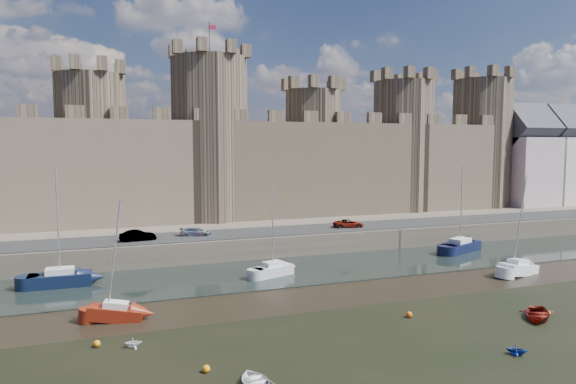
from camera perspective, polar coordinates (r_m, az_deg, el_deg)
name	(u,v)px	position (r m, az deg, el deg)	size (l,w,h in m)	color
ground	(346,375)	(31.40, 6.47, -19.59)	(160.00, 160.00, 0.00)	black
water_channel	(240,275)	(52.76, -5.34, -9.20)	(160.00, 12.00, 0.08)	black
quay	(185,217)	(87.25, -11.32, -2.73)	(160.00, 60.00, 2.50)	#4C443A
road	(219,235)	(61.76, -7.70, -4.72)	(160.00, 7.00, 0.10)	black
castle	(193,156)	(74.49, -10.56, 3.99)	(108.50, 11.00, 29.00)	#42382B
car_1	(138,236)	(59.50, -16.35, -4.69)	(1.36, 3.89, 1.28)	gray
car_2	(196,232)	(61.27, -10.19, -4.38)	(1.48, 3.65, 1.06)	gray
car_3	(349,224)	(66.84, 6.75, -3.52)	(1.79, 3.89, 1.08)	gray
sailboat_1	(60,278)	(52.73, -23.99, -8.74)	(5.52, 2.20, 11.00)	black
sailboat_2	(273,269)	(52.09, -1.72, -8.55)	(4.57, 3.02, 9.20)	silver
sailboat_3	(460,246)	(67.03, 18.58, -5.67)	(6.46, 4.38, 10.55)	black
sailboat_4	(116,312)	(41.63, -18.56, -12.48)	(4.17, 2.33, 9.21)	maroon
sailboat_5	(518,268)	(57.74, 24.20, -7.67)	(5.02, 3.01, 10.16)	white
dinghy_2	(255,382)	(29.85, -3.64, -20.28)	(2.15, 0.62, 3.01)	silver
dinghy_3	(133,343)	(36.30, -16.81, -15.73)	(1.04, 0.63, 1.20)	silver
dinghy_4	(537,315)	(44.17, 25.97, -12.15)	(2.53, 0.73, 3.54)	maroon
dinghy_5	(517,350)	(36.64, 24.09, -15.72)	(1.12, 0.69, 1.30)	navy
buoy_0	(206,369)	(31.82, -9.08, -18.82)	(0.45, 0.45, 0.45)	orange
buoy_1	(97,344)	(37.12, -20.47, -15.51)	(0.45, 0.45, 0.45)	orange
buoy_3	(409,315)	(41.39, 13.33, -13.12)	(0.47, 0.47, 0.47)	#FD5D0B
buoy_5	(548,313)	(45.58, 26.95, -11.89)	(0.37, 0.37, 0.37)	#FFB20B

